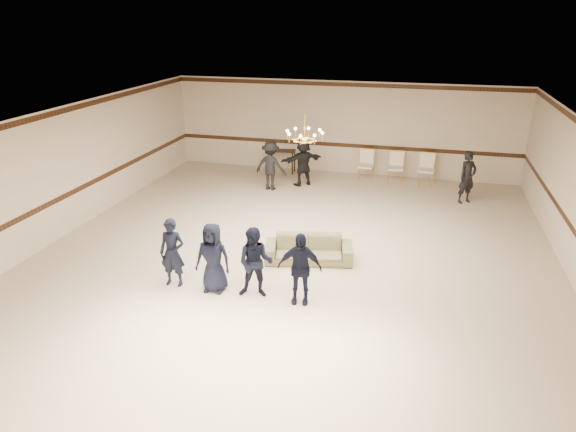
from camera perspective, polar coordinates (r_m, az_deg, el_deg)
name	(u,v)px	position (r m, az deg, el deg)	size (l,w,h in m)	color
room	(294,192)	(11.37, 0.70, 2.69)	(12.01, 14.01, 3.21)	beige
chair_rail	(342,145)	(18.12, 6.06, 7.93)	(12.00, 0.02, 0.14)	#391E11
crown_molding	(344,84)	(17.74, 6.34, 14.46)	(12.00, 0.02, 0.14)	#391E11
chandelier	(305,127)	(11.96, 1.90, 10.00)	(0.94, 0.94, 0.89)	gold
boy_a	(172,253)	(10.75, -12.86, -4.05)	(0.54, 0.35, 1.47)	black
boy_b	(213,258)	(10.39, -8.42, -4.66)	(0.72, 0.47, 1.47)	black
boy_c	(255,263)	(10.10, -3.68, -5.27)	(0.72, 0.56, 1.47)	black
boy_d	(300,268)	(9.88, 1.32, -5.88)	(0.86, 0.36, 1.47)	black
settee	(309,249)	(11.68, 2.34, -3.73)	(1.99, 0.78, 0.58)	#6B6B47
adult_left	(271,166)	(16.28, -1.95, 5.67)	(1.02, 0.59, 1.58)	black
adult_mid	(303,162)	(16.71, 1.71, 6.10)	(1.46, 0.47, 1.58)	black
adult_right	(467,177)	(16.02, 19.49, 4.12)	(0.58, 0.38, 1.58)	black
banquet_chair_left	(366,166)	(17.46, 8.71, 5.61)	(0.50, 0.50, 1.03)	#F5E8CE
banquet_chair_mid	(396,168)	(17.40, 11.99, 5.32)	(0.50, 0.50, 1.03)	#F5E8CE
banquet_chair_right	(426,170)	(17.39, 15.28, 5.01)	(0.50, 0.50, 1.03)	#F5E8CE
console_table	(282,161)	(18.21, -0.70, 6.19)	(0.97, 0.41, 0.82)	black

